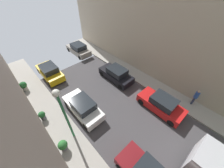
% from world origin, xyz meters
% --- Properties ---
extents(ground, '(32.00, 32.00, 0.00)m').
position_xyz_m(ground, '(0.00, 0.00, 0.00)').
color(ground, '#423F42').
extents(sidewalk_right, '(2.00, 44.00, 0.15)m').
position_xyz_m(sidewalk_right, '(5.00, 0.00, 0.07)').
color(sidewalk_right, '#A8A399').
rests_on(sidewalk_right, ground).
extents(parked_car_left_4, '(1.78, 4.20, 1.57)m').
position_xyz_m(parked_car_left_4, '(-2.70, 8.68, 0.72)').
color(parked_car_left_4, white).
rests_on(parked_car_left_4, ground).
extents(parked_car_left_5, '(1.78, 4.20, 1.57)m').
position_xyz_m(parked_car_left_5, '(-2.70, 15.65, 0.72)').
color(parked_car_left_5, gold).
rests_on(parked_car_left_5, ground).
extents(parked_car_right_2, '(1.78, 4.20, 1.57)m').
position_xyz_m(parked_car_right_2, '(2.70, 4.11, 0.72)').
color(parked_car_right_2, red).
rests_on(parked_car_right_2, ground).
extents(parked_car_right_3, '(1.78, 4.20, 1.57)m').
position_xyz_m(parked_car_right_3, '(2.70, 10.00, 0.72)').
color(parked_car_right_3, black).
rests_on(parked_car_right_3, ground).
extents(parked_car_right_4, '(1.78, 4.20, 1.57)m').
position_xyz_m(parked_car_right_4, '(2.70, 18.00, 0.72)').
color(parked_car_right_4, gray).
rests_on(parked_car_right_4, ground).
extents(pedestrian, '(0.40, 0.36, 1.72)m').
position_xyz_m(pedestrian, '(5.48, 2.34, 1.07)').
color(pedestrian, '#2D334C').
rests_on(pedestrian, sidewalk_right).
extents(potted_plant_0, '(0.55, 0.55, 0.87)m').
position_xyz_m(potted_plant_0, '(-5.71, 10.35, 0.63)').
color(potted_plant_0, slate).
rests_on(potted_plant_0, sidewalk_left).
extents(potted_plant_1, '(0.69, 0.69, 1.02)m').
position_xyz_m(potted_plant_1, '(-5.72, 15.21, 0.71)').
color(potted_plant_1, '#B2A899').
rests_on(potted_plant_1, sidewalk_left).
extents(potted_plant_2, '(0.68, 0.68, 0.92)m').
position_xyz_m(potted_plant_2, '(-5.60, 6.85, 0.65)').
color(potted_plant_2, slate).
rests_on(potted_plant_2, sidewalk_left).
extents(lamp_post, '(0.44, 0.44, 5.11)m').
position_xyz_m(lamp_post, '(-4.60, 7.23, 3.55)').
color(lamp_post, '#26723F').
rests_on(lamp_post, sidewalk_left).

